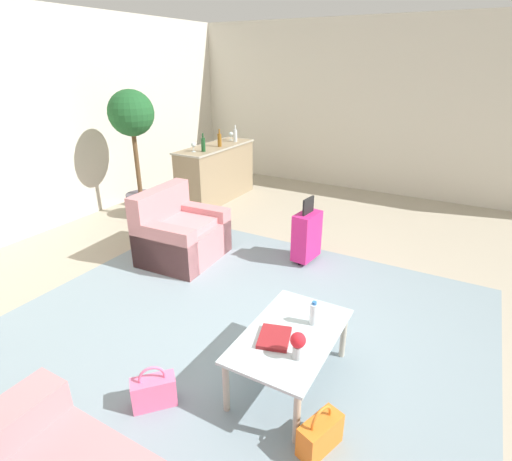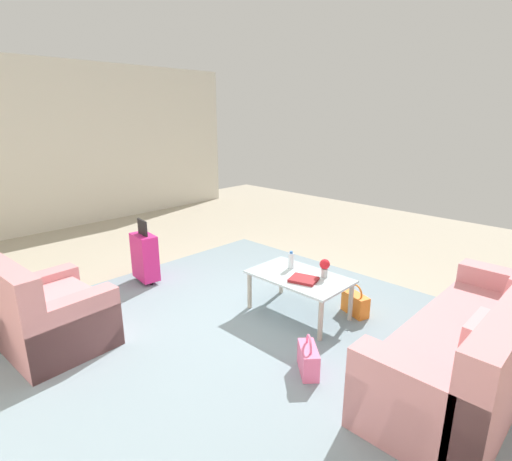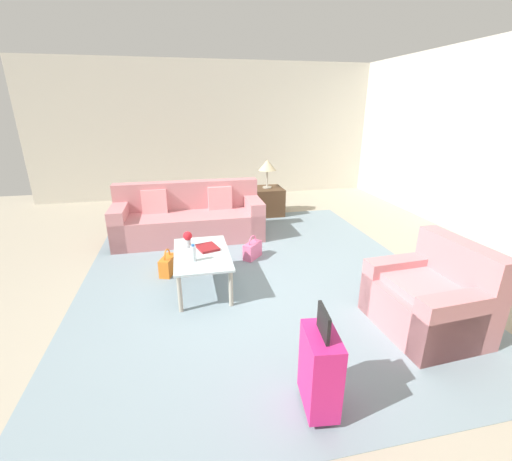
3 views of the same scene
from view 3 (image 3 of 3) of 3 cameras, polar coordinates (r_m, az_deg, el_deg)
name	(u,v)px [view 3 (image 3 of 3)]	position (r m, az deg, el deg)	size (l,w,h in m)	color
ground_plane	(249,299)	(4.06, -1.12, -11.36)	(12.00, 12.00, 0.00)	#A89E89
wall_left	(208,131)	(8.51, -8.05, 16.07)	(0.12, 8.00, 3.10)	beige
area_rug	(255,274)	(4.61, -0.12, -7.24)	(5.20, 4.40, 0.01)	gray
couch	(189,219)	(5.88, -11.06, 1.84)	(0.87, 2.40, 0.92)	#C67F84
armchair	(432,300)	(3.87, 27.27, -10.32)	(1.04, 0.90, 0.90)	#C67F84
coffee_table	(202,258)	(4.17, -9.00, -4.47)	(1.08, 0.65, 0.46)	silver
water_bottle	(193,253)	(3.93, -10.39, -3.73)	(0.06, 0.06, 0.20)	silver
coffee_table_book	(207,247)	(4.26, -8.09, -2.82)	(0.28, 0.23, 0.03)	maroon
flower_vase	(188,238)	(4.30, -11.31, -1.21)	(0.11, 0.11, 0.21)	#B2B7BC
side_table	(267,201)	(7.05, 1.83, 4.93)	(0.62, 0.62, 0.55)	#513823
table_lamp	(267,166)	(6.90, 1.90, 10.71)	(0.35, 0.35, 0.56)	#ADA899
suitcase_magenta	(320,369)	(2.66, 10.61, -21.77)	(0.42, 0.27, 0.85)	#D12375
handbag_pink	(253,250)	(5.02, -0.59, -3.26)	(0.33, 0.32, 0.36)	pink
handbag_orange	(168,265)	(4.71, -14.47, -5.58)	(0.35, 0.24, 0.36)	orange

